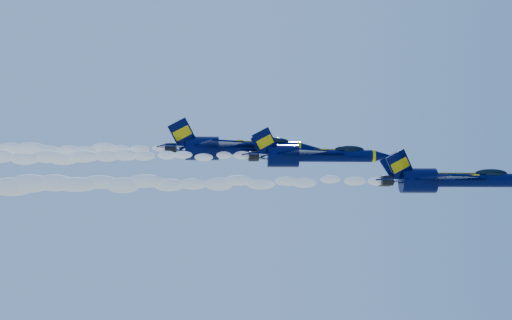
{
  "coord_description": "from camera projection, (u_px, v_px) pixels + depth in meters",
  "views": [
    {
      "loc": [
        -1.96,
        -84.67,
        144.57
      ],
      "look_at": [
        1.88,
        -6.19,
        152.29
      ],
      "focal_mm": 50.0,
      "sensor_mm": 36.0,
      "label": 1
    }
  ],
  "objects": [
    {
      "name": "jet_third",
      "position": [
        233.0,
        148.0,
        85.76
      ],
      "size": [
        18.72,
        15.36,
        6.96
      ],
      "color": "#00052F"
    },
    {
      "name": "smoke_trail_jet_lead",
      "position": [
        133.0,
        183.0,
        69.59
      ],
      "size": [
        49.0,
        2.2,
        1.98
      ],
      "primitive_type": "ellipsoid",
      "color": "white"
    },
    {
      "name": "jet_lead",
      "position": [
        450.0,
        180.0,
        71.16
      ],
      "size": [
        16.26,
        13.34,
        6.04
      ],
      "color": "#00052F"
    },
    {
      "name": "smoke_trail_jet_second",
      "position": [
        30.0,
        158.0,
        79.5
      ],
      "size": [
        49.0,
        2.25,
        2.03
      ],
      "primitive_type": "ellipsoid",
      "color": "white"
    },
    {
      "name": "jet_second",
      "position": [
        312.0,
        155.0,
        81.09
      ],
      "size": [
        16.65,
        13.66,
        6.19
      ],
      "color": "#00052F"
    }
  ]
}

